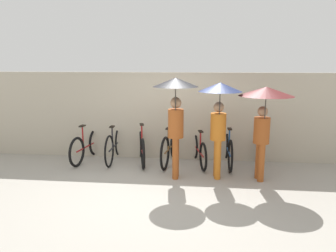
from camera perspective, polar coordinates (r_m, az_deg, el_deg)
name	(u,v)px	position (r m, az deg, el deg)	size (l,w,h in m)	color
ground_plane	(161,189)	(6.40, -1.21, -10.99)	(30.00, 30.00, 0.00)	#9E998E
back_wall	(172,116)	(8.10, 0.64, 1.71)	(12.12, 0.12, 2.16)	#B2A893
parked_bicycle_0	(87,146)	(8.32, -13.96, -3.39)	(0.44, 1.69, 1.01)	black
parked_bicycle_1	(114,145)	(8.15, -9.30, -3.31)	(0.44, 1.74, 1.05)	black
parked_bicycle_2	(142,147)	(7.95, -4.62, -3.73)	(0.57, 1.66, 1.04)	black
parked_bicycle_3	(170,147)	(7.85, 0.35, -3.70)	(0.44, 1.77, 1.05)	black
parked_bicycle_4	(199,150)	(7.82, 5.36, -4.16)	(0.53, 1.62, 1.11)	black
parked_bicycle_5	(228,149)	(7.85, 10.41, -3.96)	(0.44, 1.80, 1.05)	black
parked_bicycle_6	(258,150)	(7.91, 15.40, -4.07)	(0.44, 1.80, 1.09)	black
pedestrian_leading	(176,103)	(6.56, 1.34, 4.07)	(0.91, 0.91, 2.11)	#9E4C1E
pedestrian_center	(219,107)	(6.65, 8.93, 3.30)	(0.87, 0.87, 2.01)	#C66B1E
pedestrian_trailing	(265,106)	(6.69, 16.49, 3.34)	(1.06, 1.06, 1.94)	#9E4C1E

